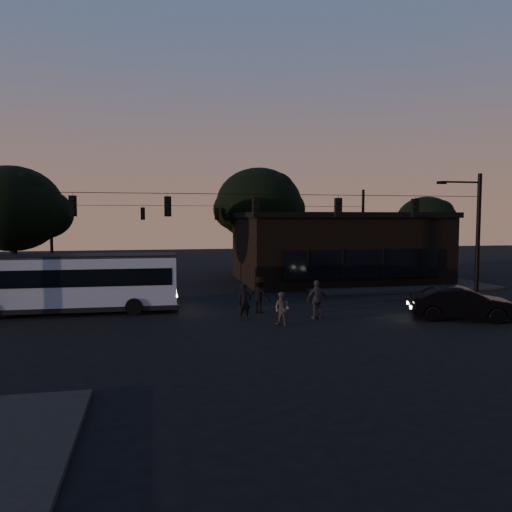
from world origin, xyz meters
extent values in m
plane|color=black|center=(0.00, 0.00, 0.00)|extent=(120.00, 120.00, 0.00)
cube|color=black|center=(12.00, 14.00, 0.07)|extent=(14.00, 10.00, 0.15)
cube|color=black|center=(-14.00, 14.00, 0.07)|extent=(14.00, 10.00, 0.15)
cube|color=black|center=(9.00, 16.00, 2.50)|extent=(15.00, 10.00, 5.00)
cube|color=black|center=(9.00, 16.00, 5.20)|extent=(15.40, 10.40, 0.40)
cube|color=black|center=(9.00, 10.88, 1.80)|extent=(11.50, 0.18, 2.00)
cylinder|color=black|center=(4.00, 22.00, 2.00)|extent=(0.44, 0.44, 4.00)
ellipsoid|color=black|center=(4.00, 22.00, 6.20)|extent=(7.60, 7.60, 6.46)
cylinder|color=black|center=(18.00, 18.00, 1.50)|extent=(0.44, 0.44, 3.00)
ellipsoid|color=black|center=(18.00, 18.00, 4.65)|extent=(5.20, 5.20, 4.42)
cylinder|color=black|center=(-14.00, 13.00, 1.80)|extent=(0.44, 0.44, 3.60)
ellipsoid|color=black|center=(-14.00, 13.00, 5.58)|extent=(6.40, 6.40, 5.44)
cylinder|color=black|center=(13.00, 4.00, 3.75)|extent=(0.24, 0.24, 7.50)
cylinder|color=black|center=(0.00, 4.00, 6.20)|extent=(26.00, 0.03, 0.03)
cube|color=black|center=(-9.00, 4.00, 5.55)|extent=(0.34, 0.30, 1.00)
cube|color=black|center=(-4.50, 4.00, 5.55)|extent=(0.34, 0.30, 1.00)
cube|color=black|center=(0.00, 4.00, 5.55)|extent=(0.34, 0.30, 1.00)
cube|color=black|center=(4.50, 4.00, 5.55)|extent=(0.34, 0.30, 1.00)
cube|color=black|center=(9.00, 4.00, 5.55)|extent=(0.34, 0.30, 1.00)
cylinder|color=black|center=(-13.00, 20.00, 3.75)|extent=(0.24, 0.24, 7.50)
cylinder|color=black|center=(13.00, 20.00, 3.75)|extent=(0.24, 0.24, 7.50)
cylinder|color=black|center=(0.00, 20.00, 6.00)|extent=(26.00, 0.03, 0.03)
cube|color=black|center=(-6.00, 20.00, 5.35)|extent=(0.34, 0.30, 1.00)
cube|color=black|center=(0.00, 20.00, 5.35)|extent=(0.34, 0.30, 1.00)
cube|color=black|center=(6.00, 20.00, 5.35)|extent=(0.34, 0.30, 1.00)
cube|color=#9CACC6|center=(-9.46, 5.94, 1.72)|extent=(10.86, 2.74, 2.55)
cube|color=black|center=(-9.46, 5.94, 1.96)|extent=(10.43, 2.77, 0.88)
cube|color=black|center=(-9.46, 5.94, 2.99)|extent=(10.86, 2.74, 0.15)
cube|color=black|center=(-9.46, 5.94, 0.34)|extent=(10.96, 2.80, 0.25)
cylinder|color=black|center=(-13.20, 7.27, 0.44)|extent=(0.89, 0.27, 0.88)
cylinder|color=black|center=(-6.25, 4.63, 0.44)|extent=(0.89, 0.27, 0.88)
cylinder|color=black|center=(-6.19, 7.08, 0.44)|extent=(0.89, 0.27, 0.88)
imported|color=black|center=(9.52, 0.20, 0.81)|extent=(5.19, 3.45, 1.62)
imported|color=black|center=(-0.93, 2.32, 0.89)|extent=(0.66, 0.45, 1.78)
imported|color=#46423F|center=(0.53, 0.64, 0.78)|extent=(0.95, 0.96, 1.57)
imported|color=#2C2B35|center=(2.63, 1.86, 0.96)|extent=(1.19, 0.65, 1.92)
imported|color=black|center=(0.17, 4.02, 0.95)|extent=(1.41, 1.27, 1.89)
camera|label=1|loc=(-5.28, -21.34, 4.94)|focal=35.00mm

